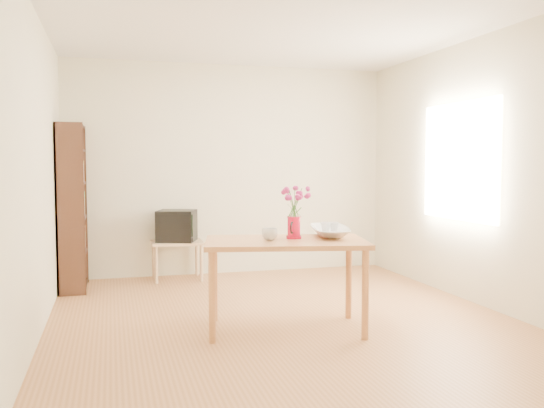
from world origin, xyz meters
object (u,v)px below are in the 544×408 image
object	(u,v)px
television	(177,225)
mug	(270,234)
pitcher	(294,228)
table	(286,251)
bowl	(330,210)

from	to	relation	value
television	mug	bearing A→B (deg)	-58.92
pitcher	television	distance (m)	2.39
mug	table	bearing A→B (deg)	174.39
table	bowl	xyz separation A→B (m)	(0.45, 0.16, 0.31)
table	mug	bearing A→B (deg)	-173.84
table	pitcher	bearing A→B (deg)	48.04
mug	television	distance (m)	2.38
pitcher	bowl	distance (m)	0.40
table	mug	size ratio (longest dim) A/B	11.33
table	mug	world-z (taller)	mug
bowl	television	bearing A→B (deg)	116.51
table	pitcher	xyz separation A→B (m)	(0.09, 0.07, 0.17)
mug	television	world-z (taller)	mug
pitcher	television	xyz separation A→B (m)	(-0.72, 2.27, -0.19)
table	television	distance (m)	2.42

